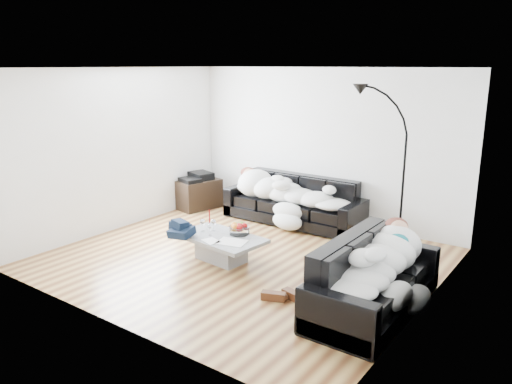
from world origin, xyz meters
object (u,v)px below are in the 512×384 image
Objects in this scene: sofa_right at (375,276)px; coffee_table at (221,248)px; shoes at (282,295)px; av_cabinet at (198,194)px; sleeper_back at (292,188)px; candle_left at (210,219)px; wine_glass_b at (203,225)px; wine_glass_c at (210,230)px; sleeper_right at (376,256)px; wine_glass_a at (214,225)px; floor_lamp at (403,181)px; candle_right at (209,218)px; sofa_back at (293,200)px; fruit_bowl at (239,228)px; stereo at (197,176)px.

sofa_right is 2.30m from coffee_table.
av_cabinet is (-3.38, 2.29, 0.22)m from shoes.
coffee_table is at bearing 149.22° from shoes.
sleeper_back is 9.52× the size of candle_left.
wine_glass_b is 1.14× the size of wine_glass_c.
sleeper_back is 1.99m from av_cabinet.
sleeper_right is at bearing -41.66° from sleeper_back.
wine_glass_c is at bearing -63.61° from wine_glass_a.
wine_glass_b is 0.09× the size of floor_lamp.
floor_lamp is at bearing 33.78° from candle_right.
sofa_back is at bearing 109.38° from shoes.
sofa_right reaches higher than sofa_back.
coffee_table is at bearing -124.86° from fruit_bowl.
coffee_table is 1.44m from shoes.
fruit_bowl reaches higher than shoes.
candle_left is at bearing 82.25° from sofa_right.
stereo is (-4.32, 1.89, -0.02)m from sleeper_right.
av_cabinet is at bearing 137.45° from wine_glass_a.
shoes is at bearing -17.03° from stereo.
sofa_right is at bearing -180.00° from sleeper_right.
sleeper_right is at bearing -10.93° from av_cabinet.
wine_glass_b reaches higher than fruit_bowl.
candle_right is at bearing 82.27° from sofa_right.
candle_left reaches higher than wine_glass_c.
stereo is at bearing 136.63° from candle_right.
sleeper_back is 7.11× the size of fruit_bowl.
wine_glass_c is 2.79m from floor_lamp.
fruit_bowl is 2.69m from stereo.
fruit_bowl is at bearing -137.96° from floor_lamp.
av_cabinet is at bearing 136.68° from candle_left.
sofa_right reaches higher than wine_glass_c.
shoes is at bearing 112.66° from sleeper_right.
fruit_bowl is 0.65× the size of stereo.
sleeper_back is 8.30× the size of candle_right.
sleeper_back is at bearing -90.00° from sofa_back.
wine_glass_c is 0.76× the size of candle_left.
sleeper_back is at bearing 92.47° from coffee_table.
sleeper_back is 12.32× the size of wine_glass_a.
candle_right reaches higher than wine_glass_a.
candle_right is 2.81m from floor_lamp.
fruit_bowl is 0.57m from candle_right.
stereo is 3.93m from floor_lamp.
candle_right is 0.12× the size of floor_lamp.
sofa_back is 9.80× the size of candle_right.
sofa_right reaches higher than coffee_table.
sofa_back is at bearing 97.48° from fruit_bowl.
coffee_table is 0.30m from wine_glass_c.
sleeper_right reaches higher than sofa_right.
floor_lamp reaches higher than fruit_bowl.
coffee_table is at bearing -27.46° from wine_glass_a.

